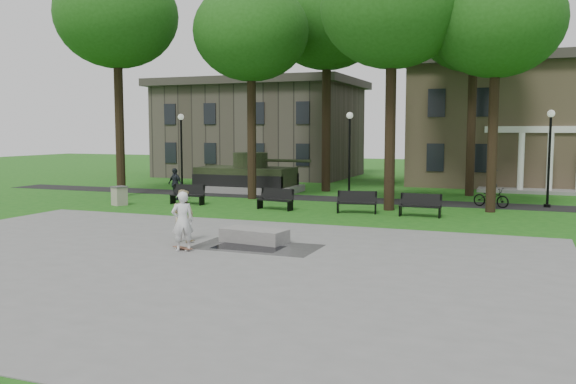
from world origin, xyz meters
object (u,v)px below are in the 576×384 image
Objects in this scene: trash_bin at (119,196)px; friend_watching at (183,216)px; concrete_block at (254,236)px; cyclist at (491,190)px; park_bench_0 at (188,194)px; skateboarder at (182,221)px.

friend_watching is at bearing -42.84° from trash_bin.
concrete_block is 14.64m from cyclist.
trash_bin is (-10.55, 6.92, 0.24)m from concrete_block.
trash_bin is (-2.99, -1.62, -0.04)m from park_bench_0.
cyclist is 15.09m from park_bench_0.
skateboarder is at bearing -59.57° from park_bench_0.
park_bench_0 is at bearing 28.49° from trash_bin.
friend_watching is 11.29m from trash_bin.
cyclist is (6.88, 12.91, 0.58)m from concrete_block.
skateboarder reaches higher than park_bench_0.
skateboarder is at bearing -124.28° from concrete_block.
cyclist is at bearing 18.97° from trash_bin.
park_bench_0 is (-7.56, 8.54, 0.28)m from concrete_block.
trash_bin is at bearing -150.81° from park_bench_0.
concrete_block is 2.29× the size of trash_bin.
cyclist reaches higher than skateboarder.
friend_watching is 0.98× the size of park_bench_0.
trash_bin is (-8.27, 7.67, -0.41)m from friend_watching.
concrete_block is 1.25× the size of friend_watching.
cyclist is at bearing -158.10° from skateboarder.
trash_bin is (-17.44, -5.99, -0.34)m from cyclist.
park_bench_0 is (-5.28, 9.30, -0.38)m from friend_watching.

